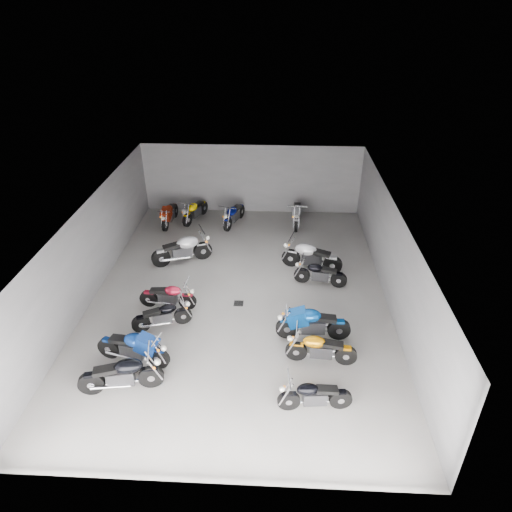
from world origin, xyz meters
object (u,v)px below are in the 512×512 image
at_px(motorcycle_left_c, 163,315).
at_px(motorcycle_right_a, 314,395).
at_px(motorcycle_back_b, 195,210).
at_px(motorcycle_right_c, 312,324).
at_px(motorcycle_left_d, 168,296).
at_px(drain_grate, 239,303).
at_px(motorcycle_left_a, 122,374).
at_px(motorcycle_right_e, 320,274).
at_px(motorcycle_back_c, 234,214).
at_px(motorcycle_left_b, 134,348).
at_px(motorcycle_back_e, 297,213).
at_px(motorcycle_back_a, 169,214).
at_px(motorcycle_right_f, 311,256).
at_px(motorcycle_right_b, 320,348).
at_px(motorcycle_left_f, 183,250).

height_order(motorcycle_left_c, motorcycle_right_a, motorcycle_right_a).
bearing_deg(motorcycle_back_b, motorcycle_right_c, 142.22).
relative_size(motorcycle_left_d, motorcycle_right_c, 0.85).
xyz_separation_m(drain_grate, motorcycle_left_a, (-2.69, -3.96, 0.52)).
distance_m(motorcycle_right_a, motorcycle_right_c, 2.72).
relative_size(drain_grate, motorcycle_left_c, 0.18).
relative_size(motorcycle_right_e, motorcycle_back_c, 0.94).
distance_m(motorcycle_left_b, motorcycle_left_d, 2.65).
height_order(motorcycle_right_a, motorcycle_back_e, motorcycle_back_e).
relative_size(motorcycle_left_d, motorcycle_back_c, 0.95).
bearing_deg(motorcycle_left_d, motorcycle_left_a, -2.34).
distance_m(drain_grate, motorcycle_left_b, 4.01).
xyz_separation_m(motorcycle_right_c, motorcycle_right_e, (0.43, 2.94, -0.08)).
relative_size(motorcycle_left_b, motorcycle_back_c, 1.08).
xyz_separation_m(motorcycle_left_b, motorcycle_left_c, (0.45, 1.59, -0.08)).
relative_size(motorcycle_back_a, motorcycle_back_e, 0.93).
xyz_separation_m(drain_grate, motorcycle_back_c, (-0.71, 6.00, 0.49)).
bearing_deg(motorcycle_right_f, motorcycle_left_c, 143.59).
height_order(motorcycle_back_c, motorcycle_back_e, motorcycle_back_e).
relative_size(motorcycle_left_a, motorcycle_right_a, 1.16).
xyz_separation_m(drain_grate, motorcycle_back_e, (2.10, 6.17, 0.52)).
height_order(motorcycle_left_a, motorcycle_right_c, motorcycle_right_c).
bearing_deg(motorcycle_back_a, drain_grate, 125.99).
height_order(drain_grate, motorcycle_right_f, motorcycle_right_f).
distance_m(motorcycle_left_c, motorcycle_right_a, 5.39).
bearing_deg(motorcycle_back_c, motorcycle_left_c, 96.60).
height_order(motorcycle_left_a, motorcycle_left_d, motorcycle_left_a).
distance_m(motorcycle_right_b, motorcycle_back_c, 9.23).
bearing_deg(motorcycle_left_c, motorcycle_back_c, 147.19).
relative_size(motorcycle_right_c, motorcycle_right_f, 0.99).
xyz_separation_m(motorcycle_right_a, motorcycle_right_e, (0.53, 5.66, 0.00)).
distance_m(drain_grate, motorcycle_left_c, 2.64).
xyz_separation_m(motorcycle_right_f, motorcycle_back_e, (-0.42, 3.84, -0.02)).
bearing_deg(motorcycle_back_b, motorcycle_right_f, 162.29).
height_order(drain_grate, motorcycle_right_e, motorcycle_right_e).
relative_size(motorcycle_left_b, motorcycle_right_e, 1.16).
bearing_deg(motorcycle_right_e, motorcycle_right_f, 25.01).
bearing_deg(motorcycle_right_a, motorcycle_back_a, 24.38).
bearing_deg(motorcycle_right_f, motorcycle_back_b, 67.35).
distance_m(motorcycle_right_a, motorcycle_right_e, 5.68).
height_order(drain_grate, motorcycle_right_a, motorcycle_right_a).
distance_m(motorcycle_left_f, motorcycle_back_c, 3.79).
bearing_deg(motorcycle_left_f, motorcycle_right_e, 52.35).
bearing_deg(motorcycle_right_f, motorcycle_right_e, -149.84).
bearing_deg(motorcycle_back_a, motorcycle_back_b, -152.88).
relative_size(drain_grate, motorcycle_right_e, 0.17).
distance_m(motorcycle_left_a, motorcycle_right_c, 5.56).
height_order(motorcycle_right_b, motorcycle_back_a, motorcycle_back_a).
height_order(motorcycle_left_b, motorcycle_right_f, motorcycle_right_f).
bearing_deg(motorcycle_left_c, motorcycle_back_e, 128.94).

